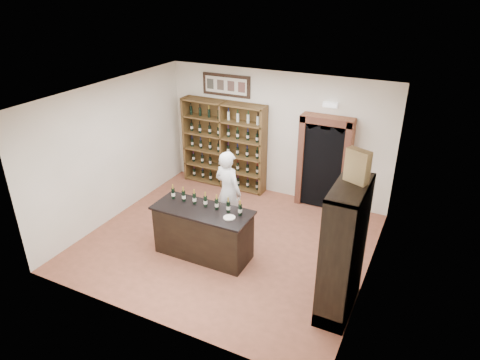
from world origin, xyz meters
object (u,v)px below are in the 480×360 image
at_px(wine_shelf, 224,144).
at_px(shopkeeper, 228,192).
at_px(counter_bottle_0, 173,193).
at_px(tasting_counter, 203,233).
at_px(wine_crate, 358,166).
at_px(side_cabinet, 343,270).

distance_m(wine_shelf, shopkeeper, 2.21).
bearing_deg(counter_bottle_0, tasting_counter, -9.87).
bearing_deg(wine_shelf, shopkeeper, -60.06).
bearing_deg(tasting_counter, wine_crate, -2.98).
xyz_separation_m(wine_shelf, side_cabinet, (3.82, -3.23, -0.35)).
relative_size(side_cabinet, wine_crate, 4.41).
bearing_deg(side_cabinet, wine_crate, 94.51).
bearing_deg(shopkeeper, counter_bottle_0, 65.63).
height_order(wine_shelf, wine_crate, wine_crate).
height_order(counter_bottle_0, wine_crate, wine_crate).
height_order(tasting_counter, shopkeeper, shopkeeper).
bearing_deg(counter_bottle_0, side_cabinet, -7.04).
distance_m(wine_shelf, tasting_counter, 3.19).
height_order(wine_shelf, counter_bottle_0, wine_shelf).
height_order(counter_bottle_0, side_cabinet, side_cabinet).
xyz_separation_m(wine_shelf, tasting_counter, (1.10, -2.93, -0.61)).
xyz_separation_m(tasting_counter, side_cabinet, (2.72, -0.30, 0.26)).
relative_size(counter_bottle_0, side_cabinet, 0.14).
bearing_deg(tasting_counter, side_cabinet, -6.28).
bearing_deg(wine_crate, wine_shelf, 163.44).
height_order(shopkeeper, wine_crate, wine_crate).
distance_m(counter_bottle_0, wine_crate, 3.69).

